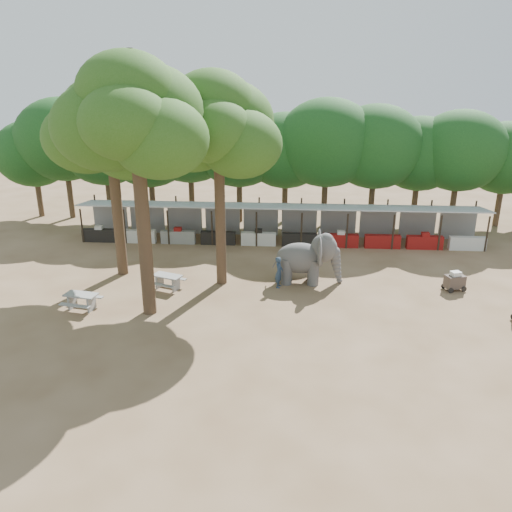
# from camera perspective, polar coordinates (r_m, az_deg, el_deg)

# --- Properties ---
(ground) EXTENTS (100.00, 100.00, 0.00)m
(ground) POSITION_cam_1_polar(r_m,az_deg,el_deg) (22.50, 1.64, -9.15)
(ground) COLOR brown
(ground) RESTS_ON ground
(vendor_stalls) EXTENTS (28.00, 2.99, 2.80)m
(vendor_stalls) POSITION_cam_1_polar(r_m,az_deg,el_deg) (34.92, 2.69, 3.54)
(vendor_stalls) COLOR #9B9FA2
(vendor_stalls) RESTS_ON ground
(yard_tree_left) EXTENTS (7.10, 6.90, 11.02)m
(yard_tree_left) POSITION_cam_1_polar(r_m,az_deg,el_deg) (28.80, -16.51, 13.60)
(yard_tree_left) COLOR #332316
(yard_tree_left) RESTS_ON ground
(yard_tree_center) EXTENTS (7.10, 6.90, 12.04)m
(yard_tree_center) POSITION_cam_1_polar(r_m,az_deg,el_deg) (23.03, -13.85, 15.04)
(yard_tree_center) COLOR #332316
(yard_tree_center) RESTS_ON ground
(yard_tree_back) EXTENTS (7.10, 6.90, 11.36)m
(yard_tree_back) POSITION_cam_1_polar(r_m,az_deg,el_deg) (26.30, -4.60, 14.56)
(yard_tree_back) COLOR #332316
(yard_tree_back) RESTS_ON ground
(backdrop_trees) EXTENTS (46.46, 5.95, 8.33)m
(backdrop_trees) POSITION_cam_1_polar(r_m,az_deg,el_deg) (39.09, 3.01, 11.75)
(backdrop_trees) COLOR #332316
(backdrop_trees) RESTS_ON ground
(elephant) EXTENTS (3.75, 2.89, 2.89)m
(elephant) POSITION_cam_1_polar(r_m,az_deg,el_deg) (27.87, 6.01, -0.18)
(elephant) COLOR #444241
(elephant) RESTS_ON ground
(handler) EXTENTS (0.52, 0.69, 1.74)m
(handler) POSITION_cam_1_polar(r_m,az_deg,el_deg) (27.23, 2.64, -1.86)
(handler) COLOR #26384C
(handler) RESTS_ON ground
(picnic_table_near) EXTENTS (1.86, 1.73, 0.81)m
(picnic_table_near) POSITION_cam_1_polar(r_m,az_deg,el_deg) (26.23, -19.33, -4.68)
(picnic_table_near) COLOR gray
(picnic_table_near) RESTS_ON ground
(picnic_table_far) EXTENTS (2.00, 1.90, 0.80)m
(picnic_table_far) POSITION_cam_1_polar(r_m,az_deg,el_deg) (27.52, -10.08, -2.70)
(picnic_table_far) COLOR gray
(picnic_table_far) RESTS_ON ground
(cart_back) EXTENTS (1.27, 1.03, 1.08)m
(cart_back) POSITION_cam_1_polar(r_m,az_deg,el_deg) (28.98, 21.76, -2.68)
(cart_back) COLOR #3A2F29
(cart_back) RESTS_ON ground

